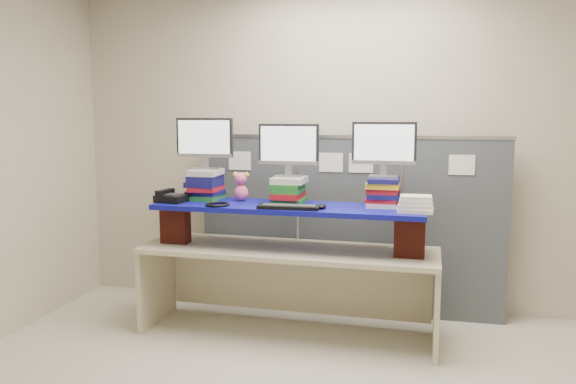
% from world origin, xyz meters
% --- Properties ---
extents(room, '(5.00, 4.00, 2.80)m').
position_xyz_m(room, '(0.00, 0.00, 1.40)').
color(room, beige).
rests_on(room, ground).
extents(cubicle_partition, '(2.60, 0.06, 1.53)m').
position_xyz_m(cubicle_partition, '(-0.00, 1.78, 0.77)').
color(cubicle_partition, '#3D4348').
rests_on(cubicle_partition, ground).
extents(desk, '(2.28, 0.72, 0.69)m').
position_xyz_m(desk, '(-0.39, 1.19, 0.55)').
color(desk, beige).
rests_on(desk, ground).
extents(brick_pier_left, '(0.22, 0.12, 0.29)m').
position_xyz_m(brick_pier_left, '(-1.30, 1.16, 0.83)').
color(brick_pier_left, maroon).
rests_on(brick_pier_left, desk).
extents(brick_pier_right, '(0.22, 0.12, 0.29)m').
position_xyz_m(brick_pier_right, '(0.51, 1.11, 0.83)').
color(brick_pier_right, maroon).
rests_on(brick_pier_right, desk).
extents(blue_board, '(2.06, 0.57, 0.04)m').
position_xyz_m(blue_board, '(-0.39, 1.19, 1.00)').
color(blue_board, '#080A69').
rests_on(blue_board, brick_pier_left).
extents(book_stack_left, '(0.26, 0.31, 0.24)m').
position_xyz_m(book_stack_left, '(-1.11, 1.32, 1.14)').
color(book_stack_left, '#1D6F26').
rests_on(book_stack_left, blue_board).
extents(book_stack_center, '(0.26, 0.30, 0.20)m').
position_xyz_m(book_stack_center, '(-0.41, 1.31, 1.12)').
color(book_stack_center, '#1D6F26').
rests_on(book_stack_center, blue_board).
extents(book_stack_right, '(0.25, 0.31, 0.22)m').
position_xyz_m(book_stack_right, '(0.31, 1.29, 1.13)').
color(book_stack_right, beige).
rests_on(book_stack_right, blue_board).
extents(monitor_left, '(0.47, 0.14, 0.41)m').
position_xyz_m(monitor_left, '(-1.10, 1.32, 1.49)').
color(monitor_left, '#939397').
rests_on(monitor_left, book_stack_left).
extents(monitor_center, '(0.47, 0.14, 0.41)m').
position_xyz_m(monitor_center, '(-0.41, 1.30, 1.45)').
color(monitor_center, '#939397').
rests_on(monitor_center, book_stack_center).
extents(monitor_right, '(0.47, 0.14, 0.41)m').
position_xyz_m(monitor_right, '(0.31, 1.28, 1.47)').
color(monitor_right, '#939397').
rests_on(monitor_right, book_stack_right).
extents(keyboard, '(0.45, 0.16, 0.03)m').
position_xyz_m(keyboard, '(-0.35, 1.02, 1.03)').
color(keyboard, black).
rests_on(keyboard, blue_board).
extents(mouse, '(0.10, 0.13, 0.04)m').
position_xyz_m(mouse, '(-0.11, 1.08, 1.04)').
color(mouse, black).
rests_on(mouse, blue_board).
extents(desk_phone, '(0.25, 0.23, 0.09)m').
position_xyz_m(desk_phone, '(-1.32, 1.14, 1.05)').
color(desk_phone, black).
rests_on(desk_phone, blue_board).
extents(headset, '(0.24, 0.24, 0.02)m').
position_xyz_m(headset, '(-0.90, 1.04, 1.03)').
color(headset, black).
rests_on(headset, blue_board).
extents(plush_toy, '(0.13, 0.10, 0.23)m').
position_xyz_m(plush_toy, '(-0.80, 1.32, 1.14)').
color(plush_toy, '#FF6196').
rests_on(plush_toy, blue_board).
extents(binder_stack, '(0.25, 0.20, 0.12)m').
position_xyz_m(binder_stack, '(0.55, 1.09, 1.07)').
color(binder_stack, white).
rests_on(binder_stack, blue_board).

